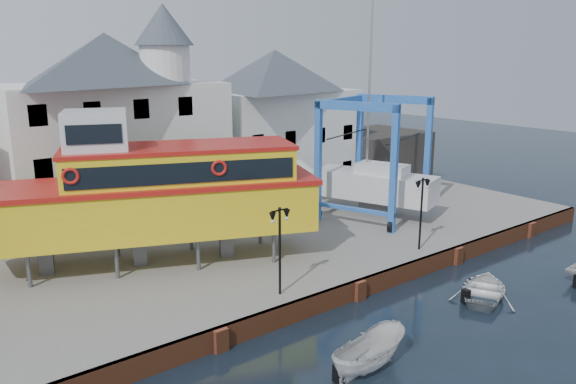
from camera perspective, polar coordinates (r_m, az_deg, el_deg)
ground at (r=28.59m, az=7.19°, el=-10.80°), size 140.00×140.00×0.00m
hardstanding at (r=36.41m, az=-5.13°, el=-4.39°), size 44.00×22.00×1.00m
quay_wall at (r=28.45m, az=7.07°, el=-9.82°), size 44.00×0.47×1.00m
building_white_main at (r=39.31m, az=-17.34°, el=6.63°), size 14.00×8.30×14.00m
building_white_right at (r=46.59m, az=-1.33°, el=7.37°), size 12.00×8.00×11.20m
shed_dark at (r=52.24m, az=8.88°, el=3.93°), size 8.00×7.00×4.00m
lamp_post_left at (r=25.45m, az=-0.85°, el=-3.76°), size 1.12×0.32×4.20m
lamp_post_right at (r=32.25m, az=13.47°, el=-0.34°), size 1.12×0.32×4.20m
tour_boat at (r=29.89m, az=-15.09°, el=-0.20°), size 19.09×11.20×8.18m
travel_lift at (r=39.29m, az=7.48°, el=1.54°), size 8.67×10.47×15.41m
motorboat_a at (r=23.03m, az=8.16°, el=-17.34°), size 4.09×1.89×1.53m
motorboat_b at (r=30.50m, az=19.29°, el=-9.88°), size 5.34×4.81×0.91m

